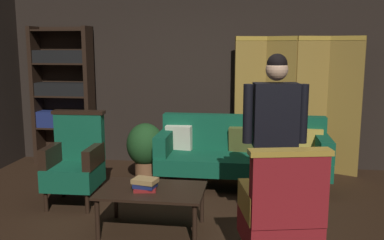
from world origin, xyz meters
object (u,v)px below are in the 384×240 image
velvet_couch (242,151)px  potted_plant (145,148)px  standing_figure (275,128)px  book_navy_cloth (145,185)px  coffee_table (152,194)px  bookshelf (64,94)px  armchair_wing_left (75,161)px  book_red_leather (145,189)px  book_tan_leather (145,181)px  armchair_gilt_accent (281,214)px  folding_screen (296,103)px

velvet_couch → potted_plant: velvet_couch is taller
standing_figure → book_navy_cloth: size_ratio=8.62×
coffee_table → standing_figure: size_ratio=0.59×
bookshelf → potted_plant: (1.44, -0.76, -0.61)m
standing_figure → potted_plant: standing_figure is taller
bookshelf → armchair_wing_left: (0.86, -1.63, -0.57)m
bookshelf → armchair_wing_left: size_ratio=1.97×
book_red_leather → book_tan_leather: (0.00, 0.00, 0.08)m
velvet_couch → armchair_gilt_accent: (0.36, -2.12, 0.04)m
potted_plant → book_navy_cloth: 1.58m
armchair_gilt_accent → armchair_wing_left: bearing=150.8°
book_navy_cloth → bookshelf: bearing=128.7°
book_red_leather → coffee_table: bearing=39.0°
velvet_couch → book_red_leather: bearing=-119.4°
standing_figure → book_tan_leather: bearing=-173.7°
armchair_wing_left → standing_figure: (2.17, -0.53, 0.54)m
coffee_table → potted_plant: bearing=106.5°
bookshelf → armchair_gilt_accent: 4.22m
book_red_leather → velvet_couch: bearing=60.6°
coffee_table → standing_figure: 1.32m
standing_figure → potted_plant: size_ratio=2.18×
book_red_leather → bookshelf: bearing=128.7°
folding_screen → standing_figure: (-0.39, -2.14, 0.04)m
velvet_couch → book_tan_leather: (-0.87, -1.55, 0.06)m
bookshelf → book_red_leather: size_ratio=9.95×
bookshelf → armchair_gilt_accent: bookshelf is taller
bookshelf → coffee_table: bearing=-50.0°
folding_screen → armchair_gilt_accent: (-0.36, -2.84, -0.50)m
armchair_wing_left → bookshelf: bearing=117.7°
book_tan_leather → potted_plant: bearing=104.2°
armchair_gilt_accent → bookshelf: bearing=136.9°
armchair_wing_left → book_red_leather: 1.18m
book_red_leather → book_tan_leather: book_tan_leather is taller
standing_figure → potted_plant: bearing=138.5°
velvet_couch → standing_figure: 1.56m
book_navy_cloth → book_tan_leather: (0.00, 0.00, 0.04)m
bookshelf → standing_figure: (3.02, -2.16, -0.03)m
book_navy_cloth → coffee_table: bearing=39.0°
velvet_couch → armchair_wing_left: bearing=-154.3°
armchair_wing_left → book_red_leather: bearing=-34.0°
coffee_table → folding_screen: bearing=55.5°
velvet_couch → armchair_wing_left: 2.05m
armchair_gilt_accent → potted_plant: 2.65m
folding_screen → book_navy_cloth: folding_screen is taller
armchair_wing_left → potted_plant: (0.59, 0.87, -0.04)m
armchair_wing_left → book_navy_cloth: (0.97, -0.66, -0.02)m
folding_screen → book_tan_leather: 2.81m
armchair_gilt_accent → potted_plant: armchair_gilt_accent is taller
armchair_wing_left → book_red_leather: (0.97, -0.66, -0.05)m
armchair_wing_left → book_tan_leather: 1.18m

